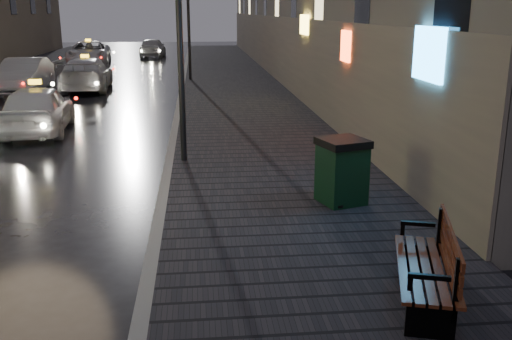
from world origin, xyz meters
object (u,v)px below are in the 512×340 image
Objects in this scene: taxi_far at (89,53)px; trash_bin at (342,170)px; car_left_mid at (25,76)px; car_far at (153,47)px; lamp_far at (188,10)px; taxi_mid at (86,74)px; lamp_near at (179,11)px; bench at (432,266)px; taxi_near at (38,109)px.

trash_bin is at bearing -77.20° from taxi_far.
car_left_mid is (-10.01, 16.21, 0.00)m from trash_bin.
taxi_far reaches higher than car_far.
lamp_far is at bearing 81.02° from trash_bin.
lamp_far is 1.05× the size of taxi_mid.
taxi_far is (-6.69, 26.05, -2.71)m from lamp_near.
taxi_near reaches higher than bench.
lamp_far is 23.41m from bench.
car_left_mid is at bearing 118.91° from lamp_near.
trash_bin is 0.28× the size of car_far.
taxi_far is (-9.73, 33.09, 0.15)m from bench.
trash_bin is (2.89, -3.31, -2.74)m from lamp_near.
car_far is (-3.01, 16.20, -2.76)m from lamp_far.
bench is 0.35× the size of taxi_far.
car_left_mid is 1.06× the size of car_far.
lamp_far is 4.49× the size of trash_bin.
lamp_far is 0.95× the size of taxi_far.
taxi_mid is (-7.50, 16.83, -0.02)m from trash_bin.
taxi_far is (-6.69, 10.05, -2.71)m from lamp_far.
car_far is (-3.01, 32.20, -2.76)m from lamp_near.
bench is 1.67× the size of trash_bin.
car_far reaches higher than taxi_near.
lamp_far is 5.92m from taxi_mid.
lamp_far is 1.26× the size of taxi_near.
taxi_mid reaches higher than bench.
taxi_mid is at bearing -92.91° from taxi_near.
lamp_far is 1.16× the size of car_left_mid.
taxi_near reaches higher than trash_bin.
lamp_far reaches higher than taxi_far.
bench is 0.46× the size of car_far.
trash_bin is at bearing 109.28° from bench.
lamp_far is at bearing 114.45° from bench.
car_far is at bearing 95.35° from lamp_near.
bench is at bearing 106.74° from taxi_mid.
lamp_far is at bearing -114.85° from taxi_near.
lamp_near is 1.16× the size of car_left_mid.
car_far is at bearing 76.79° from car_left_mid.
lamp_near reaches higher than taxi_mid.
taxi_mid reaches higher than taxi_near.
lamp_far reaches higher than bench.
car_far is (-5.90, 35.51, -0.02)m from trash_bin.
bench is 39.70m from car_far.
car_far is at bearing -98.58° from taxi_mid.
lamp_near is 1.05× the size of taxi_mid.
taxi_far reaches higher than trash_bin.
lamp_near is 14.55m from taxi_mid.
lamp_far is 12.84m from taxi_near.
car_far is (-6.06, 39.23, 0.10)m from bench.
taxi_far is (-2.08, 12.53, 0.04)m from taxi_mid.
taxi_far reaches higher than car_left_mid.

